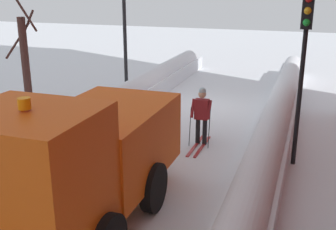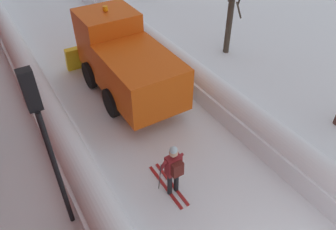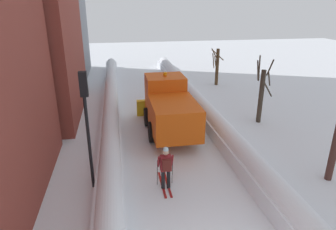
# 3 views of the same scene
# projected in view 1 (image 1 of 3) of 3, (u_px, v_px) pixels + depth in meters

# --- Properties ---
(plow_truck) EXTENTS (3.20, 5.98, 3.12)m
(plow_truck) POSITION_uv_depth(u_px,v_px,m) (78.00, 161.00, 8.11)
(plow_truck) COLOR #DB510F
(plow_truck) RESTS_ON ground
(skier) EXTENTS (0.62, 1.80, 1.81)m
(skier) POSITION_uv_depth(u_px,v_px,m) (202.00, 113.00, 12.71)
(skier) COLOR black
(skier) RESTS_ON ground
(traffic_light_pole) EXTENTS (0.28, 0.42, 4.60)m
(traffic_light_pole) POSITION_uv_depth(u_px,v_px,m) (304.00, 48.00, 10.50)
(traffic_light_pole) COLOR black
(traffic_light_pole) RESTS_ON ground
(street_lamp) EXTENTS (0.40, 0.40, 4.90)m
(street_lamp) POSITION_uv_depth(u_px,v_px,m) (125.00, 22.00, 18.52)
(street_lamp) COLOR black
(street_lamp) RESTS_ON ground
(bare_tree_near) EXTENTS (1.03, 1.19, 4.52)m
(bare_tree_near) POSITION_uv_depth(u_px,v_px,m) (26.00, 65.00, 15.00)
(bare_tree_near) COLOR #462923
(bare_tree_near) RESTS_ON ground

